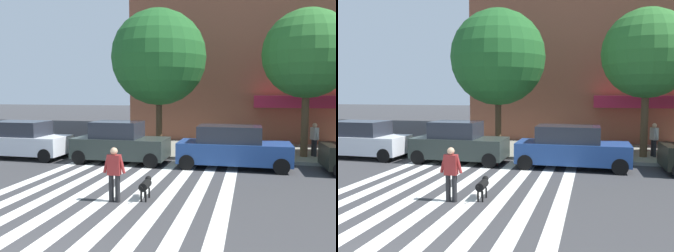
# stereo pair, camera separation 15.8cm
# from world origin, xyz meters

# --- Properties ---
(ground_plane) EXTENTS (160.00, 160.00, 0.00)m
(ground_plane) POSITION_xyz_m (0.00, 5.82, 0.00)
(ground_plane) COLOR #353538
(sidewalk_far) EXTENTS (80.00, 6.00, 0.15)m
(sidewalk_far) POSITION_xyz_m (0.00, 14.64, 0.07)
(sidewalk_far) COLOR gray
(sidewalk_far) RESTS_ON ground_plane
(crosswalk_stripes) EXTENTS (7.65, 11.04, 0.01)m
(crosswalk_stripes) POSITION_xyz_m (0.29, 5.82, 0.00)
(crosswalk_stripes) COLOR silver
(crosswalk_stripes) RESTS_ON ground_plane
(parked_car_near_curb) EXTENTS (4.38, 2.01, 1.85)m
(parked_car_near_curb) POSITION_xyz_m (-6.47, 10.40, 0.91)
(parked_car_near_curb) COLOR silver
(parked_car_near_curb) RESTS_ON ground_plane
(parked_car_behind_first) EXTENTS (4.36, 1.95, 1.93)m
(parked_car_behind_first) POSITION_xyz_m (-1.31, 10.40, 0.91)
(parked_car_behind_first) COLOR #2C3531
(parked_car_behind_first) RESTS_ON ground_plane
(parked_car_third_in_line) EXTENTS (4.79, 1.98, 1.84)m
(parked_car_third_in_line) POSITION_xyz_m (3.86, 10.40, 0.90)
(parked_car_third_in_line) COLOR navy
(parked_car_third_in_line) RESTS_ON ground_plane
(street_tree_nearest) EXTENTS (4.95, 4.95, 7.42)m
(street_tree_nearest) POSITION_xyz_m (-0.11, 12.96, 5.08)
(street_tree_nearest) COLOR #4C3823
(street_tree_nearest) RESTS_ON sidewalk_far
(street_tree_middle) EXTENTS (4.25, 4.25, 7.10)m
(street_tree_middle) POSITION_xyz_m (7.17, 13.16, 5.11)
(street_tree_middle) COLOR #4C3823
(street_tree_middle) RESTS_ON sidewalk_far
(pedestrian_dog_walker) EXTENTS (0.71, 0.26, 1.64)m
(pedestrian_dog_walker) POSITION_xyz_m (0.69, 4.73, 0.93)
(pedestrian_dog_walker) COLOR black
(pedestrian_dog_walker) RESTS_ON ground_plane
(dog_on_leash) EXTENTS (0.29, 1.02, 0.65)m
(dog_on_leash) POSITION_xyz_m (1.52, 5.18, 0.44)
(dog_on_leash) COLOR black
(dog_on_leash) RESTS_ON ground_plane
(pedestrian_bystander) EXTENTS (0.38, 0.68, 1.64)m
(pedestrian_bystander) POSITION_xyz_m (7.66, 13.37, 1.08)
(pedestrian_bystander) COLOR black
(pedestrian_bystander) RESTS_ON sidewalk_far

